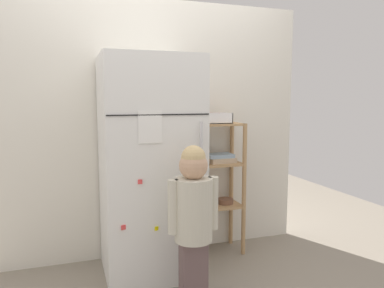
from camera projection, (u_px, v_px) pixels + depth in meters
ground_plane at (165, 269)px, 2.89m from camera, size 6.00×6.00×0.00m
kitchen_wall_back at (153, 130)px, 3.11m from camera, size 2.66×0.03×2.14m
refrigerator at (150, 167)px, 2.78m from camera, size 0.71×0.67×1.64m
child_standing at (193, 209)px, 2.35m from camera, size 0.34×0.25×1.04m
pantry_shelf_unit at (219, 176)px, 3.16m from camera, size 0.40×0.29×1.13m
fruit_bin at (218, 119)px, 3.08m from camera, size 0.23×0.16×0.09m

